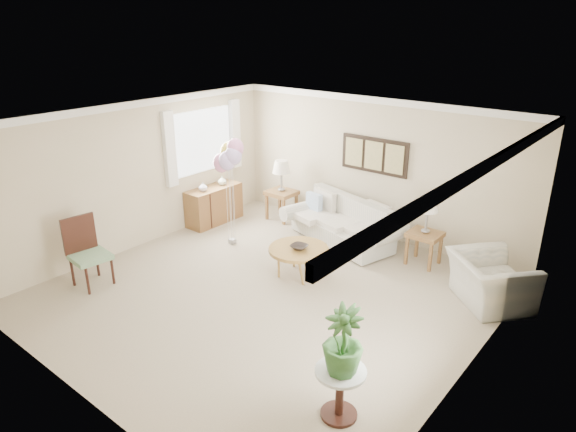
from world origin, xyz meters
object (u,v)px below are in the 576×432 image
object	(u,v)px
balloon_cluster	(229,156)
coffee_table	(299,250)
accent_chair	(87,250)
sofa	(343,225)
armchair	(490,281)

from	to	relation	value
balloon_cluster	coffee_table	bearing A→B (deg)	-7.12
coffee_table	accent_chair	xyz separation A→B (m)	(-2.37, -2.25, 0.12)
accent_chair	balloon_cluster	distance (m)	2.78
coffee_table	balloon_cluster	bearing A→B (deg)	172.88
sofa	coffee_table	bearing A→B (deg)	-83.30
sofa	armchair	xyz separation A→B (m)	(2.85, -0.51, 0.03)
armchair	sofa	bearing A→B (deg)	31.86
accent_chair	balloon_cluster	xyz separation A→B (m)	(0.67, 2.47, 1.09)
sofa	accent_chair	xyz separation A→B (m)	(-2.19, -3.83, 0.24)
coffee_table	sofa	bearing A→B (deg)	96.70
balloon_cluster	armchair	bearing A→B (deg)	11.10
accent_chair	balloon_cluster	size ratio (longest dim) A/B	0.55
balloon_cluster	accent_chair	bearing A→B (deg)	-105.24
sofa	accent_chair	bearing A→B (deg)	-119.72
armchair	accent_chair	xyz separation A→B (m)	(-5.04, -3.32, 0.21)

